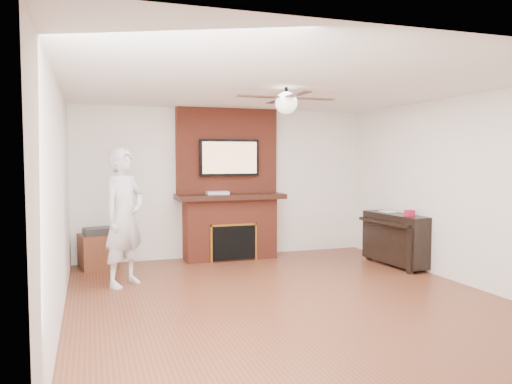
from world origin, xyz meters
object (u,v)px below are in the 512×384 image
object	(u,v)px
person	(124,217)
piano	(396,238)
fireplace	(229,199)
side_table	(98,249)

from	to	relation	value
person	piano	bearing A→B (deg)	-44.43
fireplace	piano	world-z (taller)	fireplace
person	piano	world-z (taller)	person
fireplace	person	world-z (taller)	fireplace
person	fireplace	bearing A→B (deg)	-6.77
fireplace	piano	bearing A→B (deg)	-31.33
person	side_table	xyz separation A→B (m)	(-0.32, 1.24, -0.63)
piano	side_table	bearing A→B (deg)	158.10
fireplace	side_table	distance (m)	2.21
fireplace	piano	xyz separation A→B (m)	(2.30, -1.40, -0.56)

